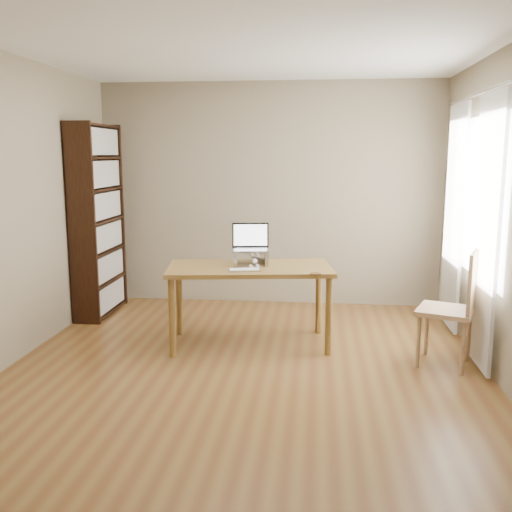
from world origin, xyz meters
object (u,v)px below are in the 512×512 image
Objects in this scene: desk at (250,276)px; bookshelf at (98,221)px; chair at (456,303)px; laptop at (252,243)px; keyboard at (244,270)px; cat at (253,257)px.

bookshelf is at bearing 145.42° from desk.
desk is (1.79, -0.89, -0.39)m from bookshelf.
bookshelf is 3.81m from chair.
desk is at bearing -98.10° from laptop.
chair is (1.80, -0.12, -0.22)m from keyboard.
desk is 0.32m from laptop.
laptop is 0.78× the size of cat.
keyboard is at bearing -104.02° from desk.
cat is at bearing 71.33° from desk.
cat reaches higher than keyboard.
bookshelf is 4.36× the size of cat.
cat is at bearing 67.99° from keyboard.
laptop is 0.41m from keyboard.
laptop is 1.25× the size of keyboard.
keyboard is at bearing -162.73° from chair.
keyboard is (-0.02, -0.36, -0.18)m from laptop.
bookshelf is 1.95m from laptop.
keyboard is (1.77, -1.11, -0.29)m from bookshelf.
keyboard is 0.30× the size of chair.
keyboard is 0.34m from cat.
laptop reaches higher than cat.
laptop reaches higher than chair.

